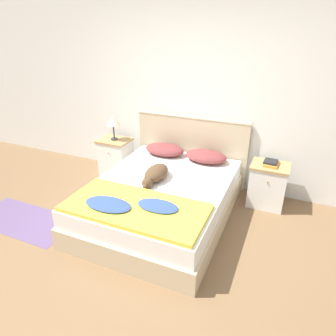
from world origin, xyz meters
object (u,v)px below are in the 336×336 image
Objects in this scene: nightstand_right at (267,185)px; dog at (156,174)px; nightstand_left at (116,157)px; pillow_right at (206,156)px; table_lamp at (113,121)px; book_stack at (271,163)px; bed at (161,200)px; pillow_left at (165,150)px.

nightstand_right is 0.95× the size of dog.
nightstand_left is at bearing 180.00° from nightstand_right.
table_lamp is (-1.48, 0.01, 0.32)m from pillow_right.
book_stack reaches higher than nightstand_right.
nightstand_left is 0.95× the size of dog.
table_lamp reaches higher than nightstand_right.
bed is at bearing -145.30° from nightstand_right.
pillow_right is at bearing -0.20° from nightstand_left.
pillow_left is at bearing -179.60° from book_stack.
book_stack is (2.33, 0.01, 0.31)m from nightstand_left.
nightstand_left is 0.58m from table_lamp.
dog is (-0.09, 0.03, 0.33)m from bed.
nightstand_right is at bearing 0.00° from nightstand_left.
pillow_right is at bearing -179.65° from nightstand_right.
table_lamp is (-2.33, 0.00, 0.58)m from nightstand_right.
pillow_left is at bearing 180.00° from pillow_right.
nightstand_right is at bearing 0.35° from pillow_right.
book_stack reaches higher than pillow_left.
pillow_right is 0.94× the size of dog.
bed is 1.47m from book_stack.
book_stack reaches higher than nightstand_left.
book_stack reaches higher than bed.
pillow_right is 1.51m from table_lamp.
book_stack is at bearing 0.06° from table_lamp.
nightstand_right is 1.01× the size of pillow_right.
book_stack is at bearing 79.23° from nightstand_right.
nightstand_right is (2.33, 0.00, 0.00)m from nightstand_left.
pillow_right is 1.55× the size of table_lamp.
pillow_right reaches higher than nightstand_right.
nightstand_left and nightstand_right have the same top height.
pillow_right is at bearing -0.30° from table_lamp.
nightstand_right is at bearing 34.70° from bed.
dog reaches higher than bed.
table_lamp is at bearing -179.94° from book_stack.
pillow_right is 2.42× the size of book_stack.
nightstand_left reaches higher than bed.
pillow_right is (-0.85, -0.01, 0.26)m from nightstand_right.
pillow_right is at bearing 0.00° from pillow_left.
dog reaches higher than pillow_left.
pillow_right reaches higher than nightstand_left.
nightstand_right is at bearing -0.06° from table_lamp.
bed is 3.59× the size of pillow_left.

